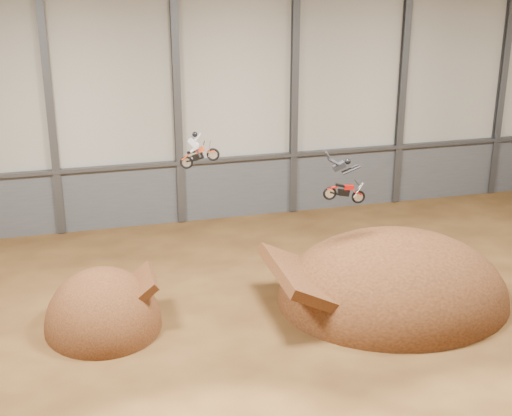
{
  "coord_description": "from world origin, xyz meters",
  "views": [
    {
      "loc": [
        -9.11,
        -23.26,
        14.69
      ],
      "look_at": [
        -1.8,
        4.0,
        4.47
      ],
      "focal_mm": 50.0,
      "sensor_mm": 36.0,
      "label": 1
    }
  ],
  "objects_px": {
    "landing_ramp": "(392,299)",
    "fmx_rider_b": "(344,178)",
    "takeoff_ramp": "(104,325)",
    "fmx_rider_a": "(201,147)"
  },
  "relations": [
    {
      "from": "landing_ramp",
      "to": "fmx_rider_b",
      "type": "height_order",
      "value": "fmx_rider_b"
    },
    {
      "from": "takeoff_ramp",
      "to": "fmx_rider_a",
      "type": "bearing_deg",
      "value": 31.9
    },
    {
      "from": "fmx_rider_a",
      "to": "fmx_rider_b",
      "type": "height_order",
      "value": "fmx_rider_a"
    },
    {
      "from": "takeoff_ramp",
      "to": "fmx_rider_a",
      "type": "height_order",
      "value": "fmx_rider_a"
    },
    {
      "from": "fmx_rider_b",
      "to": "takeoff_ramp",
      "type": "bearing_deg",
      "value": -173.26
    },
    {
      "from": "takeoff_ramp",
      "to": "fmx_rider_b",
      "type": "xyz_separation_m",
      "value": [
        10.33,
        -0.25,
        5.68
      ]
    },
    {
      "from": "takeoff_ramp",
      "to": "fmx_rider_b",
      "type": "distance_m",
      "value": 11.79
    },
    {
      "from": "takeoff_ramp",
      "to": "landing_ramp",
      "type": "xyz_separation_m",
      "value": [
        12.66,
        -0.89,
        0.0
      ]
    },
    {
      "from": "fmx_rider_b",
      "to": "landing_ramp",
      "type": "bearing_deg",
      "value": -7.29
    },
    {
      "from": "takeoff_ramp",
      "to": "fmx_rider_a",
      "type": "xyz_separation_m",
      "value": [
        4.89,
        3.04,
        6.57
      ]
    }
  ]
}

